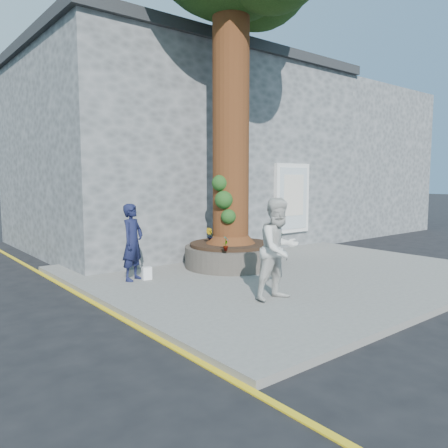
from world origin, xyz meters
TOP-DOWN VIEW (x-y plane):
  - ground at (0.00, 0.00)m, footprint 120.00×120.00m
  - pavement at (1.50, 1.00)m, footprint 9.00×8.00m
  - yellow_line at (-3.05, 1.00)m, footprint 0.10×30.00m
  - stone_shop at (2.50, 7.20)m, footprint 10.30×8.30m
  - neighbour_shop at (10.50, 7.20)m, footprint 6.00×8.00m
  - planter at (0.80, 2.00)m, footprint 2.30×2.30m
  - man at (-1.81, 2.18)m, footprint 0.73×0.65m
  - woman at (-0.45, -0.87)m, footprint 0.94×0.74m
  - shopping_bag at (-1.56, 2.04)m, footprint 0.21×0.15m
  - plant_a at (-0.05, 1.15)m, footprint 0.23×0.23m
  - plant_b at (0.35, 2.25)m, footprint 0.30×0.29m
  - plant_c at (1.54, 1.15)m, footprint 0.30×0.30m
  - plant_d at (1.65, 1.15)m, footprint 0.33×0.34m

SIDE VIEW (x-z plane):
  - ground at x=0.00m, z-range 0.00..0.00m
  - yellow_line at x=-3.05m, z-range 0.00..0.01m
  - pavement at x=1.50m, z-range 0.00..0.12m
  - shopping_bag at x=-1.56m, z-range 0.12..0.40m
  - planter at x=0.80m, z-range 0.11..0.71m
  - plant_d at x=1.65m, z-range 0.72..1.00m
  - plant_a at x=-0.05m, z-range 0.72..1.08m
  - plant_c at x=1.54m, z-range 0.72..1.10m
  - plant_b at x=0.35m, z-range 0.72..1.11m
  - man at x=-1.81m, z-range 0.12..1.79m
  - woman at x=-0.45m, z-range 0.12..1.99m
  - neighbour_shop at x=10.50m, z-range 0.00..6.00m
  - stone_shop at x=2.50m, z-range 0.01..6.31m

